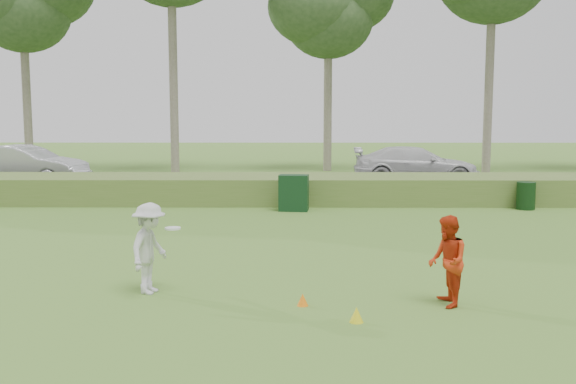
{
  "coord_description": "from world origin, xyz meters",
  "views": [
    {
      "loc": [
        0.1,
        -10.23,
        3.02
      ],
      "look_at": [
        0.0,
        4.0,
        1.3
      ],
      "focal_mm": 40.0,
      "sensor_mm": 36.0,
      "label": 1
    }
  ],
  "objects_px": {
    "trash_bin": "(526,196)",
    "cone_orange": "(303,300)",
    "player_red": "(447,261)",
    "car_right": "(416,165)",
    "player_white": "(150,248)",
    "car_mid": "(24,166)",
    "cone_yellow": "(356,315)",
    "utility_cabinet": "(294,193)"
  },
  "relations": [
    {
      "from": "trash_bin",
      "to": "car_right",
      "type": "xyz_separation_m",
      "value": [
        -2.08,
        7.58,
        0.41
      ]
    },
    {
      "from": "trash_bin",
      "to": "cone_orange",
      "type": "bearing_deg",
      "value": -124.87
    },
    {
      "from": "player_white",
      "to": "player_red",
      "type": "relative_size",
      "value": 1.07
    },
    {
      "from": "cone_orange",
      "to": "utility_cabinet",
      "type": "bearing_deg",
      "value": 90.67
    },
    {
      "from": "cone_yellow",
      "to": "utility_cabinet",
      "type": "height_order",
      "value": "utility_cabinet"
    },
    {
      "from": "player_red",
      "to": "trash_bin",
      "type": "distance_m",
      "value": 11.65
    },
    {
      "from": "cone_orange",
      "to": "utility_cabinet",
      "type": "xyz_separation_m",
      "value": [
        -0.12,
        10.16,
        0.47
      ]
    },
    {
      "from": "player_red",
      "to": "trash_bin",
      "type": "bearing_deg",
      "value": 154.0
    },
    {
      "from": "car_mid",
      "to": "car_right",
      "type": "height_order",
      "value": "car_mid"
    },
    {
      "from": "cone_orange",
      "to": "car_right",
      "type": "xyz_separation_m",
      "value": [
        5.24,
        18.09,
        0.75
      ]
    },
    {
      "from": "utility_cabinet",
      "to": "trash_bin",
      "type": "height_order",
      "value": "utility_cabinet"
    },
    {
      "from": "player_red",
      "to": "car_right",
      "type": "bearing_deg",
      "value": 170.35
    },
    {
      "from": "car_mid",
      "to": "car_right",
      "type": "relative_size",
      "value": 0.95
    },
    {
      "from": "player_red",
      "to": "cone_orange",
      "type": "height_order",
      "value": "player_red"
    },
    {
      "from": "player_red",
      "to": "car_mid",
      "type": "height_order",
      "value": "car_mid"
    },
    {
      "from": "cone_yellow",
      "to": "car_mid",
      "type": "bearing_deg",
      "value": 124.85
    },
    {
      "from": "utility_cabinet",
      "to": "car_right",
      "type": "height_order",
      "value": "car_right"
    },
    {
      "from": "player_white",
      "to": "cone_yellow",
      "type": "height_order",
      "value": "player_white"
    },
    {
      "from": "cone_yellow",
      "to": "utility_cabinet",
      "type": "bearing_deg",
      "value": 94.66
    },
    {
      "from": "cone_yellow",
      "to": "utility_cabinet",
      "type": "xyz_separation_m",
      "value": [
        -0.89,
        10.97,
        0.46
      ]
    },
    {
      "from": "cone_orange",
      "to": "car_right",
      "type": "distance_m",
      "value": 18.85
    },
    {
      "from": "player_red",
      "to": "cone_yellow",
      "type": "height_order",
      "value": "player_red"
    },
    {
      "from": "car_mid",
      "to": "cone_orange",
      "type": "bearing_deg",
      "value": -137.95
    },
    {
      "from": "cone_yellow",
      "to": "utility_cabinet",
      "type": "distance_m",
      "value": 11.02
    },
    {
      "from": "player_white",
      "to": "cone_orange",
      "type": "distance_m",
      "value": 2.76
    },
    {
      "from": "cone_orange",
      "to": "cone_yellow",
      "type": "distance_m",
      "value": 1.12
    },
    {
      "from": "cone_orange",
      "to": "trash_bin",
      "type": "xyz_separation_m",
      "value": [
        7.32,
        10.51,
        0.34
      ]
    },
    {
      "from": "utility_cabinet",
      "to": "trash_bin",
      "type": "bearing_deg",
      "value": 9.31
    },
    {
      "from": "player_white",
      "to": "player_red",
      "type": "height_order",
      "value": "player_white"
    },
    {
      "from": "car_mid",
      "to": "car_right",
      "type": "distance_m",
      "value": 16.61
    },
    {
      "from": "cone_orange",
      "to": "cone_yellow",
      "type": "xyz_separation_m",
      "value": [
        0.77,
        -0.81,
        0.02
      ]
    },
    {
      "from": "player_red",
      "to": "cone_yellow",
      "type": "relative_size",
      "value": 6.35
    },
    {
      "from": "trash_bin",
      "to": "car_mid",
      "type": "relative_size",
      "value": 0.17
    },
    {
      "from": "player_red",
      "to": "cone_orange",
      "type": "distance_m",
      "value": 2.37
    },
    {
      "from": "car_mid",
      "to": "trash_bin",
      "type": "bearing_deg",
      "value": -100.19
    },
    {
      "from": "cone_yellow",
      "to": "car_right",
      "type": "height_order",
      "value": "car_right"
    },
    {
      "from": "player_white",
      "to": "car_mid",
      "type": "height_order",
      "value": "car_mid"
    },
    {
      "from": "cone_yellow",
      "to": "car_mid",
      "type": "xyz_separation_m",
      "value": [
        -12.07,
        17.33,
        0.8
      ]
    },
    {
      "from": "player_white",
      "to": "car_mid",
      "type": "bearing_deg",
      "value": 44.03
    },
    {
      "from": "player_red",
      "to": "utility_cabinet",
      "type": "bearing_deg",
      "value": -167.04
    },
    {
      "from": "player_white",
      "to": "car_right",
      "type": "distance_m",
      "value": 19.05
    },
    {
      "from": "player_red",
      "to": "cone_yellow",
      "type": "bearing_deg",
      "value": -61.71
    }
  ]
}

